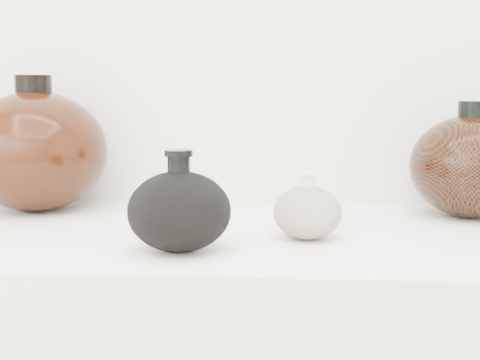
# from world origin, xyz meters

# --- Properties ---
(black_gourd_vase) EXTENTS (0.16, 0.16, 0.13)m
(black_gourd_vase) POSITION_xyz_m (-0.07, 0.82, 0.95)
(black_gourd_vase) COLOR black
(black_gourd_vase) RESTS_ON display_counter
(cream_gourd_vase) EXTENTS (0.12, 0.12, 0.10)m
(cream_gourd_vase) POSITION_xyz_m (0.10, 0.91, 0.94)
(cream_gourd_vase) COLOR beige
(cream_gourd_vase) RESTS_ON display_counter
(left_round_pot) EXTENTS (0.26, 0.26, 0.24)m
(left_round_pot) POSITION_xyz_m (-0.36, 1.10, 1.01)
(left_round_pot) COLOR black
(left_round_pot) RESTS_ON display_counter
(right_round_pot) EXTENTS (0.26, 0.26, 0.19)m
(right_round_pot) POSITION_xyz_m (0.38, 1.08, 0.99)
(right_round_pot) COLOR black
(right_round_pot) RESTS_ON display_counter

